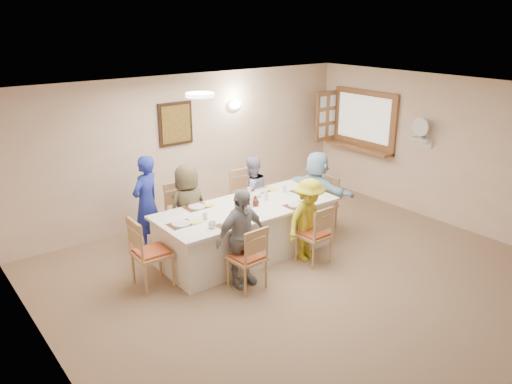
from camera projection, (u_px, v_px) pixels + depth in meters
ground at (334, 294)px, 6.45m from camera, size 7.00×7.00×0.00m
room_walls at (341, 183)px, 5.94m from camera, size 7.00×7.00×7.00m
wall_picture at (176, 124)px, 8.29m from camera, size 0.62×0.05×0.72m
wall_sconce at (235, 105)px, 8.90m from camera, size 0.26×0.09×0.18m
ceiling_light at (200, 95)px, 6.17m from camera, size 0.36×0.36×0.05m
serving_hatch at (364, 120)px, 9.59m from camera, size 0.06×1.50×1.15m
hatch_sill at (358, 148)px, 9.69m from camera, size 0.30×1.50×0.05m
shutter_door at (327, 116)px, 10.01m from camera, size 0.55×0.04×1.00m
fan_shelf at (422, 139)px, 8.57m from camera, size 0.22×0.36×0.03m
desk_fan at (421, 131)px, 8.50m from camera, size 0.30×0.30×0.28m
dining_table at (247, 230)px, 7.42m from camera, size 2.72×1.15×0.76m
chair_back_left at (185, 216)px, 7.64m from camera, size 0.49×0.49×1.00m
chair_back_right at (247, 200)px, 8.33m from camera, size 0.50×0.50×0.99m
chair_front_left at (247, 257)px, 6.46m from camera, size 0.45×0.45×0.89m
chair_front_right at (314, 234)px, 7.15m from camera, size 0.43×0.43×0.89m
chair_left_end at (152, 252)px, 6.49m from camera, size 0.48×0.48×0.99m
chair_right_end at (322, 204)px, 8.30m from camera, size 0.44×0.44×0.89m
diner_back_left at (188, 208)px, 7.49m from camera, size 0.72×0.53×1.34m
diner_back_right at (252, 194)px, 8.19m from camera, size 0.69×0.58×1.27m
diner_front_left at (241, 238)px, 6.47m from camera, size 0.82×0.40×1.34m
diner_front_right at (309, 220)px, 7.18m from camera, size 0.90×0.63×1.24m
diner_right_end at (317, 192)px, 8.14m from camera, size 1.38×0.77×1.36m
caregiver at (146, 202)px, 7.56m from camera, size 0.80×0.76×1.45m
placemat_fl at (230, 225)px, 6.64m from camera, size 0.35×0.26×0.01m
plate_fl at (230, 224)px, 6.63m from camera, size 0.23×0.23×0.01m
napkin_fl at (243, 223)px, 6.70m from camera, size 0.14×0.14×0.01m
placemat_fr at (297, 205)px, 7.33m from camera, size 0.35×0.26×0.01m
plate_fr at (297, 205)px, 7.33m from camera, size 0.25×0.25×0.02m
napkin_fr at (308, 203)px, 7.39m from camera, size 0.14×0.14×0.01m
placemat_bl at (197, 207)px, 7.27m from camera, size 0.35×0.26×0.01m
plate_bl at (197, 206)px, 7.26m from camera, size 0.25×0.25×0.02m
napkin_bl at (209, 205)px, 7.33m from camera, size 0.13×0.13×0.01m
placemat_br at (261, 191)px, 7.96m from camera, size 0.33×0.24×0.01m
plate_br at (261, 190)px, 7.95m from camera, size 0.23×0.23×0.01m
napkin_br at (272, 189)px, 8.02m from camera, size 0.14×0.14×0.01m
placemat_le at (181, 224)px, 6.66m from camera, size 0.34×0.25×0.01m
plate_le at (181, 224)px, 6.66m from camera, size 0.25×0.25×0.02m
napkin_le at (195, 222)px, 6.73m from camera, size 0.15×0.15×0.01m
placemat_re at (303, 191)px, 7.94m from camera, size 0.38×0.28×0.01m
plate_re at (303, 190)px, 7.94m from camera, size 0.23×0.23×0.01m
napkin_re at (314, 189)px, 8.01m from camera, size 0.14×0.14×0.01m
teacup_a at (212, 225)px, 6.54m from camera, size 0.19×0.19×0.09m
teacup_b at (249, 190)px, 7.88m from camera, size 0.14×0.14×0.08m
bowl_a at (241, 214)px, 6.96m from camera, size 0.22×0.22×0.05m
bowl_b at (256, 195)px, 7.69m from camera, size 0.26×0.26×0.06m
condiment_ketchup at (242, 200)px, 7.23m from camera, size 0.10×0.10×0.22m
condiment_brown at (245, 197)px, 7.34m from camera, size 0.16×0.16×0.22m
condiment_malt at (255, 201)px, 7.31m from camera, size 0.15×0.15×0.15m
drinking_glass at (237, 204)px, 7.23m from camera, size 0.07×0.07×0.10m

